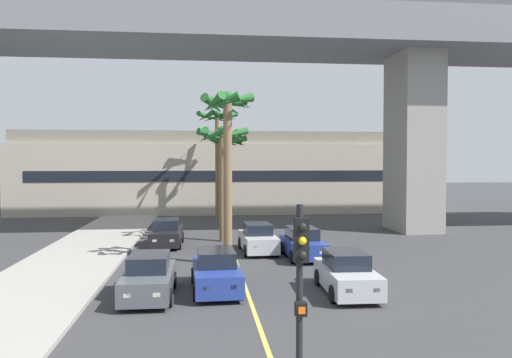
{
  "coord_description": "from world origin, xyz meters",
  "views": [
    {
      "loc": [
        -1.72,
        -1.6,
        4.94
      ],
      "look_at": [
        0.0,
        14.0,
        4.39
      ],
      "focal_mm": 35.05,
      "sensor_mm": 36.0,
      "label": 1
    }
  ],
  "objects": [
    {
      "name": "car_queue_second",
      "position": [
        -3.63,
        16.74,
        0.72
      ],
      "size": [
        1.85,
        4.11,
        1.56
      ],
      "color": "#4C5156",
      "rests_on": "ground"
    },
    {
      "name": "car_queue_front",
      "position": [
        -1.16,
        17.39,
        0.72
      ],
      "size": [
        1.96,
        4.16,
        1.56
      ],
      "color": "navy",
      "rests_on": "ground"
    },
    {
      "name": "palm_tree_farthest_median",
      "position": [
        -0.42,
        29.26,
        5.64
      ],
      "size": [
        3.29,
        3.39,
        7.13
      ],
      "color": "brown",
      "rests_on": "ground"
    },
    {
      "name": "car_queue_fifth",
      "position": [
        3.7,
        16.52,
        0.72
      ],
      "size": [
        1.92,
        4.15,
        1.56
      ],
      "color": "#B7BABF",
      "rests_on": "ground"
    },
    {
      "name": "lane_stripe_center",
      "position": [
        0.0,
        24.0,
        0.0
      ],
      "size": [
        0.14,
        56.0,
        0.01
      ],
      "primitive_type": "cube",
      "color": "#DBCC4C",
      "rests_on": "ground"
    },
    {
      "name": "pier_building_backdrop",
      "position": [
        0.0,
        47.98,
        3.82
      ],
      "size": [
        38.25,
        8.04,
        7.77
      ],
      "color": "#BCB29E",
      "rests_on": "ground"
    },
    {
      "name": "traffic_light_median_near",
      "position": [
        -0.02,
        6.83,
        2.71
      ],
      "size": [
        0.24,
        0.37,
        4.2
      ],
      "color": "black",
      "rests_on": "ground"
    },
    {
      "name": "sidewalk_left",
      "position": [
        -8.0,
        16.0,
        0.07
      ],
      "size": [
        4.8,
        80.0,
        0.15
      ],
      "primitive_type": "cube",
      "color": "#9E9991",
      "rests_on": "ground"
    },
    {
      "name": "car_queue_sixth",
      "position": [
        3.45,
        23.46,
        0.72
      ],
      "size": [
        1.92,
        4.14,
        1.56
      ],
      "color": "navy",
      "rests_on": "ground"
    },
    {
      "name": "palm_tree_far_median",
      "position": [
        0.23,
        34.51,
        5.33
      ],
      "size": [
        2.86,
        2.86,
        6.94
      ],
      "color": "brown",
      "rests_on": "ground"
    },
    {
      "name": "palm_tree_mid_median",
      "position": [
        -0.45,
        22.16,
        6.36
      ],
      "size": [
        2.65,
        2.67,
        8.28
      ],
      "color": "brown",
      "rests_on": "ground"
    },
    {
      "name": "palm_tree_near_median",
      "position": [
        -0.29,
        41.05,
        7.61
      ],
      "size": [
        3.58,
        3.61,
        9.29
      ],
      "color": "brown",
      "rests_on": "ground"
    },
    {
      "name": "car_queue_fourth",
      "position": [
        -3.74,
        27.92,
        0.72
      ],
      "size": [
        1.9,
        4.14,
        1.56
      ],
      "color": "black",
      "rests_on": "ground"
    },
    {
      "name": "bridge_overpass",
      "position": [
        1.13,
        32.68,
        13.3
      ],
      "size": [
        79.84,
        8.0,
        16.77
      ],
      "color": "slate",
      "rests_on": "ground"
    },
    {
      "name": "car_queue_third",
      "position": [
        1.36,
        25.36,
        0.72
      ],
      "size": [
        1.96,
        4.16,
        1.56
      ],
      "color": "#B7BABF",
      "rests_on": "ground"
    }
  ]
}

